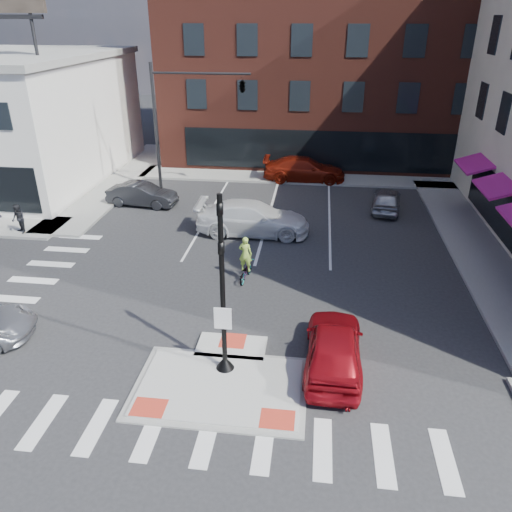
# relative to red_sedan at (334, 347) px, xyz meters

# --- Properties ---
(ground) EXTENTS (120.00, 120.00, 0.00)m
(ground) POSITION_rel_red_sedan_xyz_m (-3.50, -1.05, -0.78)
(ground) COLOR #28282B
(ground) RESTS_ON ground
(refuge_island) EXTENTS (5.40, 4.65, 0.13)m
(refuge_island) POSITION_rel_red_sedan_xyz_m (-3.50, -1.30, -0.73)
(refuge_island) COLOR gray
(refuge_island) RESTS_ON ground
(sidewalk_nw) EXTENTS (23.50, 20.50, 0.15)m
(sidewalk_nw) POSITION_rel_red_sedan_xyz_m (-20.26, 14.24, -0.71)
(sidewalk_nw) COLOR gray
(sidewalk_nw) RESTS_ON ground
(sidewalk_e) EXTENTS (3.00, 24.00, 0.15)m
(sidewalk_e) POSITION_rel_red_sedan_xyz_m (7.30, 8.95, -0.71)
(sidewalk_e) COLOR gray
(sidewalk_e) RESTS_ON ground
(sidewalk_n) EXTENTS (26.00, 3.00, 0.15)m
(sidewalk_n) POSITION_rel_red_sedan_xyz_m (-0.50, 20.95, -0.71)
(sidewalk_n) COLOR gray
(sidewalk_n) RESTS_ON ground
(building_n) EXTENTS (24.40, 18.40, 15.50)m
(building_n) POSITION_rel_red_sedan_xyz_m (-0.50, 30.95, 7.02)
(building_n) COLOR #58241B
(building_n) RESTS_ON ground
(building_far_left) EXTENTS (10.00, 12.00, 10.00)m
(building_far_left) POSITION_rel_red_sedan_xyz_m (-7.50, 50.95, 4.22)
(building_far_left) COLOR slate
(building_far_left) RESTS_ON ground
(building_far_right) EXTENTS (12.00, 12.00, 12.00)m
(building_far_right) POSITION_rel_red_sedan_xyz_m (5.50, 52.95, 5.22)
(building_far_right) COLOR brown
(building_far_right) RESTS_ON ground
(signal_pole) EXTENTS (0.60, 0.60, 5.98)m
(signal_pole) POSITION_rel_red_sedan_xyz_m (-3.50, -0.65, 1.57)
(signal_pole) COLOR black
(signal_pole) RESTS_ON refuge_island
(mast_arm_signal) EXTENTS (6.10, 2.24, 8.00)m
(mast_arm_signal) POSITION_rel_red_sedan_xyz_m (-6.97, 16.95, 5.43)
(mast_arm_signal) COLOR black
(mast_arm_signal) RESTS_ON ground
(red_sedan) EXTENTS (1.97, 4.64, 1.56)m
(red_sedan) POSITION_rel_red_sedan_xyz_m (0.00, 0.00, 0.00)
(red_sedan) COLOR maroon
(red_sedan) RESTS_ON ground
(white_pickup) EXTENTS (5.96, 2.48, 1.72)m
(white_pickup) POSITION_rel_red_sedan_xyz_m (-4.08, 10.77, 0.08)
(white_pickup) COLOR white
(white_pickup) RESTS_ON ground
(bg_car_dark) EXTENTS (4.33, 1.89, 1.39)m
(bg_car_dark) POSITION_rel_red_sedan_xyz_m (-11.32, 14.22, -0.09)
(bg_car_dark) COLOR #242529
(bg_car_dark) RESTS_ON ground
(bg_car_silver) EXTENTS (2.15, 4.17, 1.36)m
(bg_car_silver) POSITION_rel_red_sedan_xyz_m (3.31, 15.21, -0.10)
(bg_car_silver) COLOR #A6A7AD
(bg_car_silver) RESTS_ON ground
(bg_car_red) EXTENTS (5.70, 2.44, 1.64)m
(bg_car_red) POSITION_rel_red_sedan_xyz_m (-1.75, 20.45, 0.04)
(bg_car_red) COLOR maroon
(bg_car_red) RESTS_ON ground
(cyclist) EXTENTS (0.77, 1.65, 2.05)m
(cyclist) POSITION_rel_red_sedan_xyz_m (-3.73, 5.61, -0.09)
(cyclist) COLOR #3F3F44
(cyclist) RESTS_ON ground
(pedestrian_a) EXTENTS (0.96, 0.93, 1.56)m
(pedestrian_a) POSITION_rel_red_sedan_xyz_m (-16.18, 8.95, 0.15)
(pedestrian_a) COLOR black
(pedestrian_a) RESTS_ON sidewalk_nw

